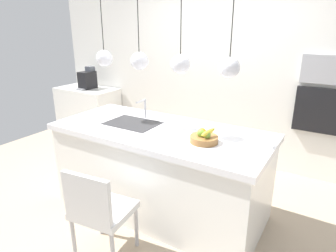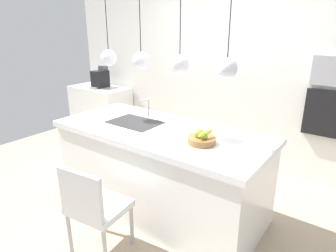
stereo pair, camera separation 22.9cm
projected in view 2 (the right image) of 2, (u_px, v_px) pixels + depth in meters
floor at (161, 207)px, 3.29m from camera, size 6.60×6.60×0.00m
back_wall at (231, 73)px, 4.13m from camera, size 6.00×0.10×2.60m
kitchen_island at (161, 169)px, 3.14m from camera, size 2.25×1.00×0.93m
sink_basin at (135, 123)px, 3.19m from camera, size 0.56×0.40×0.02m
faucet at (147, 106)px, 3.30m from camera, size 0.02×0.17×0.22m
fruit_bowl at (201, 138)px, 2.60m from camera, size 0.26×0.26×0.14m
side_counter at (101, 110)px, 5.47m from camera, size 1.10×0.60×0.87m
coffee_machine at (100, 78)px, 5.25m from camera, size 0.20×0.35×0.38m
oven at (330, 114)px, 3.45m from camera, size 0.56×0.08×0.56m
chair_near at (94, 205)px, 2.47m from camera, size 0.51×0.48×0.86m
pendant_light_left at (109, 58)px, 3.16m from camera, size 0.18×0.18×0.78m
pendant_light_center_left at (141, 60)px, 2.90m from camera, size 0.18×0.18×0.78m
pendant_light_center_right at (180, 64)px, 2.64m from camera, size 0.18×0.18×0.78m
pendant_light_right at (227, 68)px, 2.38m from camera, size 0.18×0.18×0.78m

